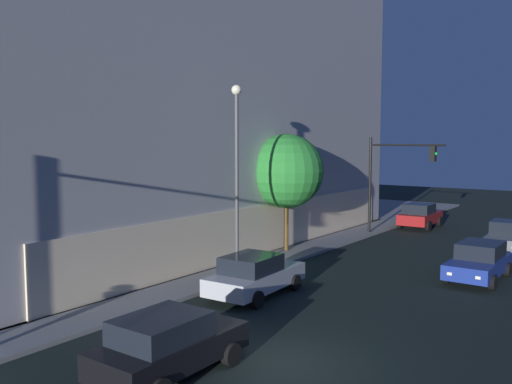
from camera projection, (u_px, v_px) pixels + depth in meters
The scene contains 10 objects.
ground_plane at pixel (282, 365), 14.45m from camera, with size 120.00×120.00×0.00m, color black.
modern_building at pixel (78, 81), 36.57m from camera, with size 30.59×31.38×20.28m.
traffic_light_far_corner at pixel (393, 170), 33.48m from camera, with size 0.65×4.92×6.12m.
street_lamp_sidewalk at pixel (237, 157), 23.49m from camera, with size 0.44×0.44×8.25m.
sidewalk_tree at pixel (286, 171), 28.68m from camera, with size 3.96×3.96×6.24m.
car_black at pixel (168, 344), 13.74m from camera, with size 4.24×2.15×1.61m.
car_silver at pixel (255, 275), 20.90m from camera, with size 4.65×2.32×1.63m.
car_blue at pixel (479, 261), 23.38m from camera, with size 4.47×2.13×1.60m.
car_grey at pixel (508, 237), 29.27m from camera, with size 4.13×2.32×1.67m.
car_red at pixel (420, 215), 37.49m from camera, with size 4.24×2.23×1.70m.
Camera 1 is at (-11.74, -7.58, 5.94)m, focal length 37.87 mm.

